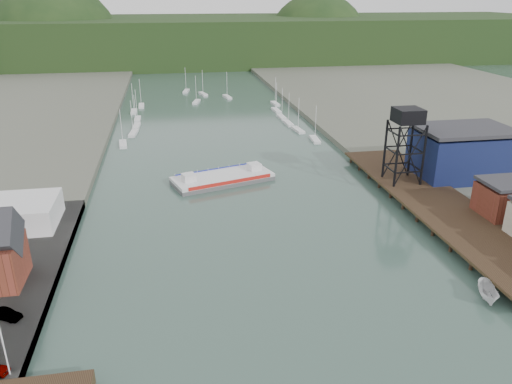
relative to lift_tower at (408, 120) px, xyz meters
name	(u,v)px	position (x,y,z in m)	size (l,w,h in m)	color
east_pier	(439,204)	(2.00, -13.00, -13.75)	(14.00, 70.00, 2.45)	black
white_shed	(5,214)	(-79.00, -8.00, -11.80)	(18.00, 12.00, 4.50)	silver
flagpole	(0,329)	(-68.00, -48.00, -8.05)	(0.16, 0.16, 12.00)	silver
lift_tower	(408,120)	(0.00, 0.00, 0.00)	(6.50, 6.50, 16.00)	black
blue_shed	(462,153)	(15.00, 2.00, -8.59)	(20.50, 14.50, 11.30)	#0E123E
marina_sailboats	(209,114)	(-34.92, 80.46, -15.30)	(57.71, 92.65, 0.90)	silver
distant_hills	(180,43)	(-38.98, 243.35, -5.27)	(500.00, 120.00, 80.00)	black
chain_ferry	(223,178)	(-37.91, 11.71, -14.72)	(24.21, 15.29, 3.25)	#535355
motorboat	(488,293)	(-6.47, -42.04, -14.50)	(2.23, 5.93, 2.29)	silver
car_west_b	(6,315)	(-71.16, -37.34, -13.38)	(1.42, 4.08, 1.34)	#999999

